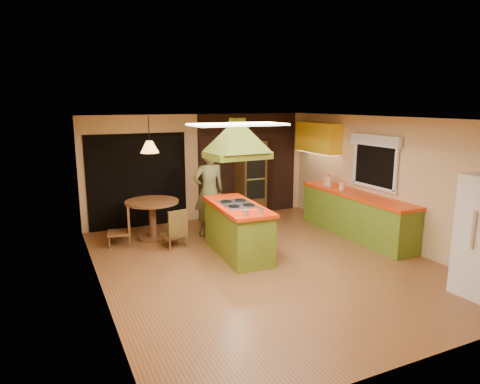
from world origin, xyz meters
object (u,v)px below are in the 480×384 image
man (209,192)px  dining_table (152,212)px  canister_large (329,181)px  kitchen_island (237,229)px  wall_oven (250,179)px

man → dining_table: man is taller
canister_large → kitchen_island: bearing=-162.5°
wall_oven → canister_large: (1.24, -1.47, 0.10)m
kitchen_island → dining_table: bearing=130.7°
wall_oven → dining_table: size_ratio=1.73×
kitchen_island → wall_oven: (1.41, 2.31, 0.45)m
kitchen_island → wall_oven: 2.74m
kitchen_island → man: 1.38m
wall_oven → canister_large: 1.93m
kitchen_island → wall_oven: wall_oven is taller
man → dining_table: bearing=-15.2°
dining_table → canister_large: size_ratio=4.83×
kitchen_island → canister_large: canister_large is taller
man → wall_oven: (1.46, 1.01, -0.01)m
kitchen_island → dining_table: kitchen_island is taller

